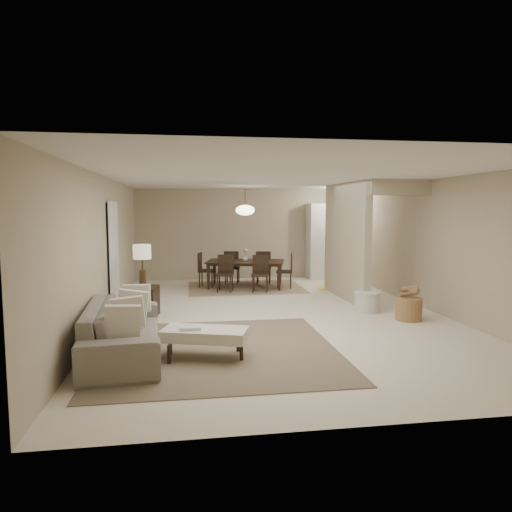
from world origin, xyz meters
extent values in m
plane|color=beige|center=(0.00, 0.00, 0.00)|extent=(9.00, 9.00, 0.00)
plane|color=white|center=(0.00, 0.00, 2.50)|extent=(9.00, 9.00, 0.00)
plane|color=tan|center=(0.00, 4.50, 1.25)|extent=(6.00, 0.00, 6.00)
plane|color=tan|center=(-3.00, 0.00, 1.25)|extent=(0.00, 9.00, 9.00)
plane|color=tan|center=(3.00, 0.00, 1.25)|extent=(0.00, 9.00, 9.00)
cube|color=tan|center=(1.80, 1.25, 1.25)|extent=(0.15, 2.50, 2.50)
cube|color=black|center=(-2.97, 0.60, 1.02)|extent=(0.04, 0.90, 2.04)
cube|color=silver|center=(2.35, 4.15, 1.05)|extent=(1.20, 0.55, 2.10)
cylinder|color=white|center=(2.30, 3.20, 2.46)|extent=(0.44, 0.44, 0.05)
cube|color=brown|center=(-1.18, -2.08, 0.01)|extent=(3.20, 3.20, 0.01)
imported|color=slate|center=(-2.45, -2.08, 0.34)|extent=(2.42, 1.11, 0.69)
cube|color=beige|center=(-1.38, -2.38, 0.32)|extent=(1.19, 0.80, 0.15)
cylinder|color=black|center=(-1.84, -2.56, 0.12)|extent=(0.05, 0.05, 0.24)
cylinder|color=black|center=(-0.93, -2.56, 0.12)|extent=(0.05, 0.05, 0.24)
cylinder|color=black|center=(-1.84, -2.20, 0.12)|extent=(0.05, 0.05, 0.24)
cylinder|color=black|center=(-0.93, -2.20, 0.12)|extent=(0.05, 0.05, 0.24)
cube|color=black|center=(-2.40, 0.17, 0.27)|extent=(0.58, 0.58, 0.54)
cylinder|color=#43321C|center=(-2.40, 0.17, 0.69)|extent=(0.12, 0.12, 0.30)
cylinder|color=#43321C|center=(-2.40, 0.17, 0.97)|extent=(0.03, 0.03, 0.26)
cylinder|color=beige|center=(-2.40, 0.17, 1.17)|extent=(0.32, 0.32, 0.26)
cylinder|color=beige|center=(1.76, -0.10, 0.19)|extent=(0.48, 0.48, 0.37)
cylinder|color=brown|center=(2.22, -0.83, 0.19)|extent=(0.51, 0.51, 0.39)
cube|color=#8D7857|center=(-0.18, 2.93, 0.01)|extent=(2.80, 2.10, 0.01)
imported|color=black|center=(-0.18, 2.93, 0.33)|extent=(2.09, 1.47, 0.67)
imported|color=white|center=(-0.18, 2.93, 0.74)|extent=(0.15, 0.15, 0.14)
cube|color=yellow|center=(1.96, 2.48, 0.01)|extent=(0.89, 0.66, 0.01)
cylinder|color=#43321C|center=(-0.18, 2.93, 2.25)|extent=(0.02, 0.02, 0.50)
ellipsoid|color=#FFEAC6|center=(-0.18, 2.93, 1.92)|extent=(0.46, 0.46, 0.25)
camera|label=1|loc=(-1.59, -8.19, 1.92)|focal=32.00mm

